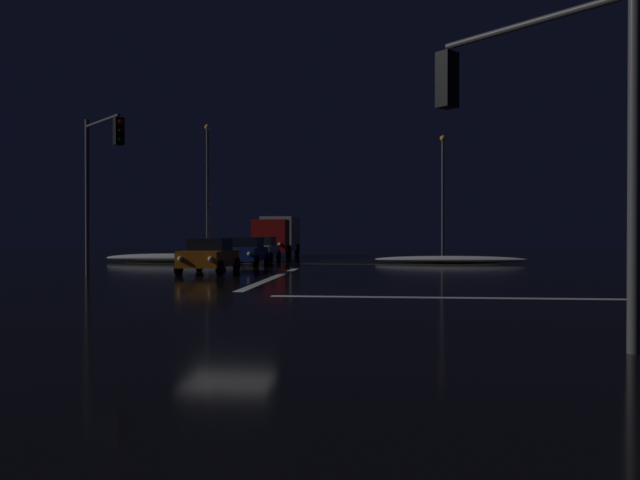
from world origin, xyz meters
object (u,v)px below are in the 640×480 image
box_truck (278,235)px  traffic_signal_se (538,108)px  traffic_signal_nw (100,167)px  streetlamp_left_far (207,181)px  sedan_orange (209,255)px  sedan_white (261,249)px  sedan_blue (246,251)px  streetlamp_right_far (443,187)px

box_truck → traffic_signal_se: 38.83m
box_truck → traffic_signal_se: size_ratio=1.48×
traffic_signal_nw → streetlamp_left_far: size_ratio=0.66×
sedan_orange → sedan_white: (0.00, 12.31, 0.00)m
sedan_blue → traffic_signal_se: 26.14m
box_truck → streetlamp_left_far: 6.66m
sedan_blue → sedan_orange: bearing=-91.9°
streetlamp_right_far → streetlamp_left_far: streetlamp_left_far is taller
sedan_orange → streetlamp_right_far: streetlamp_right_far is taller
sedan_white → traffic_signal_se: size_ratio=0.77×
box_truck → sedan_blue: bearing=-88.3°
sedan_orange → box_truck: 20.14m
sedan_blue → traffic_signal_se: bearing=-67.1°
sedan_orange → sedan_blue: (0.23, 6.71, 0.00)m
sedan_blue → sedan_white: same height
sedan_white → traffic_signal_se: bearing=-70.7°
sedan_blue → streetlamp_right_far: size_ratio=0.48×
sedan_white → traffic_signal_se: 31.42m
traffic_signal_se → traffic_signal_nw: size_ratio=0.85×
traffic_signal_se → streetlamp_right_far: size_ratio=0.63×
sedan_orange → sedan_white: bearing=90.0°
sedan_blue → streetlamp_right_far: streetlamp_right_far is taller
streetlamp_right_far → streetlamp_left_far: 17.54m
sedan_orange → sedan_blue: size_ratio=1.00×
sedan_orange → box_truck: (-0.17, 20.12, 0.91)m
traffic_signal_se → streetlamp_right_far: bearing=87.1°
box_truck → streetlamp_left_far: (-5.21, -1.10, 4.01)m
traffic_signal_se → streetlamp_right_far: streetlamp_right_far is taller
sedan_orange → traffic_signal_nw: 6.11m
traffic_signal_nw → streetlamp_left_far: streetlamp_left_far is taller
box_truck → streetlamp_right_far: (12.33, -1.10, 3.45)m
traffic_signal_se → traffic_signal_nw: (-14.01, 14.01, 0.65)m
sedan_orange → sedan_blue: bearing=88.1°
sedan_orange → box_truck: box_truck is taller
sedan_blue → traffic_signal_nw: size_ratio=0.66×
streetlamp_right_far → streetlamp_left_far: (-17.53, -0.00, 0.56)m
sedan_white → streetlamp_right_far: size_ratio=0.48×
sedan_orange → streetlamp_left_far: streetlamp_left_far is taller
sedan_orange → traffic_signal_se: bearing=-59.0°
sedan_white → box_truck: size_ratio=0.52×
traffic_signal_se → streetlamp_left_far: 39.53m
sedan_orange → box_truck: bearing=90.5°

